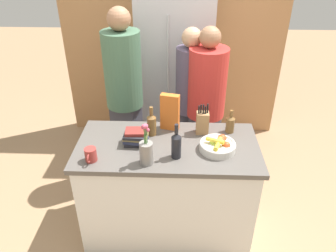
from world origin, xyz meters
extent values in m
plane|color=#A37F5B|center=(0.00, 0.00, 0.00)|extent=(14.00, 14.00, 0.00)
cube|color=silver|center=(0.00, 0.00, 0.43)|extent=(1.40, 0.69, 0.86)
cube|color=#56514C|center=(0.00, 0.00, 0.88)|extent=(1.45, 0.72, 0.04)
cube|color=#AD7A4C|center=(0.00, 1.76, 1.30)|extent=(2.65, 0.12, 2.60)
cube|color=#B7B7BC|center=(0.02, 1.40, 1.01)|extent=(0.81, 0.60, 2.01)
cylinder|color=#B7B7BC|center=(-0.04, 1.09, 1.11)|extent=(0.02, 0.02, 1.11)
cylinder|color=silver|center=(0.39, -0.06, 0.93)|extent=(0.28, 0.28, 0.06)
torus|color=silver|center=(0.39, -0.06, 0.96)|extent=(0.28, 0.28, 0.02)
sphere|color=#C64C23|center=(0.43, 0.02, 0.95)|extent=(0.07, 0.07, 0.07)
sphere|color=#C64C23|center=(0.42, -0.02, 0.95)|extent=(0.06, 0.06, 0.06)
sphere|color=#C64C23|center=(0.45, -0.07, 0.95)|extent=(0.06, 0.06, 0.06)
sphere|color=#99B233|center=(0.36, -0.04, 0.96)|extent=(0.07, 0.07, 0.07)
cylinder|color=yellow|center=(0.39, -0.09, 0.98)|extent=(0.08, 0.16, 0.03)
cylinder|color=yellow|center=(0.36, -0.06, 0.99)|extent=(0.14, 0.09, 0.03)
cube|color=#A87A4C|center=(0.28, 0.19, 0.99)|extent=(0.10, 0.09, 0.19)
cylinder|color=black|center=(0.25, 0.18, 1.12)|extent=(0.01, 0.01, 0.08)
cylinder|color=black|center=(0.26, 0.19, 1.12)|extent=(0.01, 0.01, 0.09)
cylinder|color=black|center=(0.28, 0.18, 1.12)|extent=(0.01, 0.01, 0.09)
cylinder|color=black|center=(0.30, 0.18, 1.12)|extent=(0.01, 0.01, 0.08)
cylinder|color=black|center=(0.32, 0.20, 1.12)|extent=(0.01, 0.01, 0.09)
cylinder|color=gray|center=(-0.14, -0.24, 0.99)|extent=(0.10, 0.10, 0.17)
cylinder|color=#477538|center=(-0.13, -0.24, 1.13)|extent=(0.01, 0.02, 0.11)
sphere|color=#C64C66|center=(-0.13, -0.24, 1.18)|extent=(0.03, 0.03, 0.03)
cylinder|color=#477538|center=(-0.14, -0.23, 1.13)|extent=(0.02, 0.01, 0.12)
sphere|color=#C64C66|center=(-0.14, -0.22, 1.19)|extent=(0.03, 0.03, 0.03)
cylinder|color=#477538|center=(-0.15, -0.24, 1.14)|extent=(0.01, 0.01, 0.13)
sphere|color=#C64C66|center=(-0.15, -0.24, 1.21)|extent=(0.03, 0.03, 0.03)
cylinder|color=#477538|center=(-0.15, -0.24, 1.14)|extent=(0.01, 0.02, 0.13)
sphere|color=#C64C66|center=(-0.16, -0.24, 1.20)|extent=(0.03, 0.03, 0.03)
cylinder|color=#477538|center=(-0.15, -0.25, 1.15)|extent=(0.02, 0.01, 0.15)
sphere|color=#C64C66|center=(-0.15, -0.26, 1.22)|extent=(0.03, 0.03, 0.03)
cylinder|color=#477538|center=(-0.14, -0.24, 1.14)|extent=(0.01, 0.01, 0.14)
sphere|color=#C64C66|center=(-0.14, -0.25, 1.22)|extent=(0.04, 0.04, 0.04)
cube|color=orange|center=(0.01, 0.25, 1.06)|extent=(0.17, 0.09, 0.32)
cylinder|color=#99332D|center=(-0.56, -0.23, 0.95)|extent=(0.09, 0.09, 0.10)
torus|color=#99332D|center=(-0.56, -0.28, 0.95)|extent=(0.01, 0.07, 0.07)
cube|color=#232328|center=(-0.26, 0.01, 0.91)|extent=(0.18, 0.15, 0.02)
cube|color=#2D334C|center=(-0.25, 0.00, 0.94)|extent=(0.20, 0.14, 0.03)
cube|color=#99844C|center=(-0.25, 0.01, 0.96)|extent=(0.20, 0.15, 0.02)
cube|color=#232328|center=(-0.26, 0.00, 0.98)|extent=(0.17, 0.14, 0.02)
cube|color=maroon|center=(-0.25, 0.01, 1.01)|extent=(0.16, 0.13, 0.03)
cylinder|color=brown|center=(-0.14, 0.15, 0.98)|extent=(0.08, 0.08, 0.16)
cone|color=brown|center=(-0.14, 0.15, 1.07)|extent=(0.08, 0.08, 0.03)
cylinder|color=brown|center=(-0.14, 0.15, 1.12)|extent=(0.03, 0.03, 0.07)
cylinder|color=brown|center=(0.52, 0.21, 0.96)|extent=(0.07, 0.07, 0.13)
cone|color=brown|center=(0.52, 0.21, 1.04)|extent=(0.07, 0.07, 0.02)
cylinder|color=brown|center=(0.52, 0.21, 1.08)|extent=(0.03, 0.03, 0.05)
cylinder|color=black|center=(0.07, -0.16, 0.99)|extent=(0.07, 0.07, 0.18)
cone|color=black|center=(0.07, -0.16, 1.09)|extent=(0.07, 0.07, 0.03)
cylinder|color=black|center=(0.07, -0.16, 1.15)|extent=(0.03, 0.03, 0.07)
cube|color=#383842|center=(-0.45, 0.73, 0.44)|extent=(0.33, 0.29, 0.87)
cylinder|color=#42664C|center=(-0.45, 0.73, 1.24)|extent=(0.36, 0.36, 0.73)
sphere|color=#996B4C|center=(-0.45, 0.73, 1.71)|extent=(0.21, 0.21, 0.21)
cube|color=#383842|center=(0.19, 0.80, 0.39)|extent=(0.24, 0.18, 0.78)
cylinder|color=#4C4256|center=(0.19, 0.80, 1.11)|extent=(0.29, 0.29, 0.65)
sphere|color=tan|center=(0.19, 0.80, 1.53)|extent=(0.19, 0.19, 0.19)
cube|color=#383842|center=(0.34, 0.70, 0.40)|extent=(0.34, 0.30, 0.80)
cylinder|color=red|center=(0.34, 0.70, 1.13)|extent=(0.37, 0.37, 0.67)
sphere|color=#996B4C|center=(0.34, 0.70, 1.56)|extent=(0.19, 0.19, 0.19)
camera|label=1|loc=(0.08, -2.15, 2.37)|focal=35.00mm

